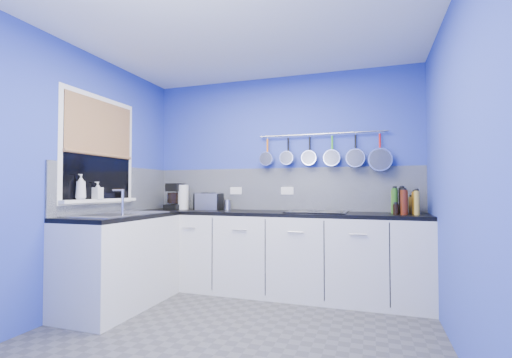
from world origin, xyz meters
The scene contains 43 objects.
floor centered at (0.00, 0.00, -0.01)m, with size 3.20×3.00×0.02m, color #47474C.
ceiling centered at (0.00, 0.00, 2.51)m, with size 3.20×3.00×0.02m, color white.
wall_back centered at (0.00, 1.51, 1.25)m, with size 3.20×0.02×2.50m, color #3042B2.
wall_front centered at (0.00, -1.51, 1.25)m, with size 3.20×0.02×2.50m, color #3042B2.
wall_left centered at (-1.61, 0.00, 1.25)m, with size 0.02×3.00×2.50m, color #3042B2.
wall_right centered at (1.61, 0.00, 1.25)m, with size 0.02×3.00×2.50m, color #3042B2.
backsplash_back centered at (0.00, 1.49, 1.15)m, with size 3.20×0.02×0.50m, color #9499A8.
backsplash_left centered at (-1.59, 0.60, 1.15)m, with size 0.02×1.80×0.50m, color #9499A8.
cabinet_run_back centered at (0.00, 1.20, 0.43)m, with size 3.20×0.60×0.86m, color silver.
worktop_back centered at (0.00, 1.20, 0.88)m, with size 3.20×0.60×0.04m, color black.
cabinet_run_left centered at (-1.30, 0.30, 0.43)m, with size 0.60×1.20×0.86m, color silver.
worktop_left centered at (-1.30, 0.30, 0.88)m, with size 0.60×1.20×0.04m, color black.
window_frame centered at (-1.58, 0.30, 1.55)m, with size 0.01×1.00×1.10m, color white.
window_glass centered at (-1.57, 0.30, 1.55)m, with size 0.01×0.90×1.00m, color black.
bamboo_blind centered at (-1.56, 0.30, 1.77)m, with size 0.01×0.90×0.55m, color #B57B53.
window_sill centered at (-1.55, 0.30, 1.04)m, with size 0.10×0.98×0.03m, color white.
sink_unit centered at (-1.30, 0.30, 0.90)m, with size 0.50×0.95×0.01m, color silver.
mixer_tap centered at (-1.14, 0.12, 1.03)m, with size 0.12×0.08×0.26m, color silver, non-canonical shape.
socket_left centered at (-0.55, 1.48, 1.13)m, with size 0.15×0.01×0.09m, color white.
socket_right centered at (0.10, 1.48, 1.13)m, with size 0.15×0.01×0.09m, color white.
pot_rail centered at (0.50, 1.45, 1.78)m, with size 0.02×0.02×1.45m, color silver.
soap_bottle_a centered at (-1.53, 0.02, 1.17)m, with size 0.09×0.09×0.24m, color white.
soap_bottle_b centered at (-1.53, 0.23, 1.14)m, with size 0.08×0.08×0.17m, color white.
paper_towel centered at (-1.17, 1.27, 1.05)m, with size 0.13×0.13×0.30m, color white.
coffee_maker centered at (-1.28, 1.23, 1.06)m, with size 0.18×0.20×0.32m, color black, non-canonical shape.
toaster centered at (-0.84, 1.30, 1.00)m, with size 0.31×0.17×0.20m, color silver.
canister centered at (-0.60, 1.32, 0.96)m, with size 0.08×0.08×0.12m, color silver.
hob centered at (0.49, 1.22, 0.91)m, with size 0.63×0.55×0.01m, color black.
pan_0 centered at (-0.13, 1.44, 1.60)m, with size 0.17×0.09×0.36m, color silver, non-canonical shape.
pan_1 centered at (0.12, 1.44, 1.60)m, with size 0.16×0.12×0.35m, color silver, non-canonical shape.
pan_2 centered at (0.37, 1.44, 1.60)m, with size 0.17×0.10×0.36m, color silver, non-canonical shape.
pan_3 centered at (0.63, 1.44, 1.59)m, with size 0.19×0.10×0.38m, color silver, non-canonical shape.
pan_4 centered at (0.88, 1.44, 1.58)m, with size 0.21×0.11×0.40m, color silver, non-canonical shape.
pan_5 centered at (1.14, 1.44, 1.56)m, with size 0.25×0.10×0.44m, color silver, non-canonical shape.
condiment_0 centered at (1.43, 1.31, 0.99)m, with size 0.07×0.07×0.17m, color brown.
condiment_1 centered at (1.34, 1.30, 1.03)m, with size 0.07×0.07×0.26m, color black.
condiment_2 centered at (1.27, 1.31, 1.02)m, with size 0.07×0.07×0.24m, color #3F721E.
condiment_3 centered at (1.45, 1.20, 1.01)m, with size 0.07×0.07×0.22m, color #8C5914.
condiment_4 centered at (1.35, 1.20, 0.97)m, with size 0.06×0.06×0.14m, color brown.
condiment_5 centered at (1.27, 1.21, 1.03)m, with size 0.06×0.06×0.26m, color #265919.
condiment_6 centered at (1.46, 1.11, 1.02)m, with size 0.05×0.05×0.23m, color olive.
condiment_7 centered at (1.35, 1.12, 1.02)m, with size 0.07×0.07×0.24m, color #4C190C.
condiment_8 centered at (1.27, 1.12, 0.95)m, with size 0.06×0.06×0.10m, color black.
Camera 1 is at (1.05, -2.59, 1.15)m, focal length 24.77 mm.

